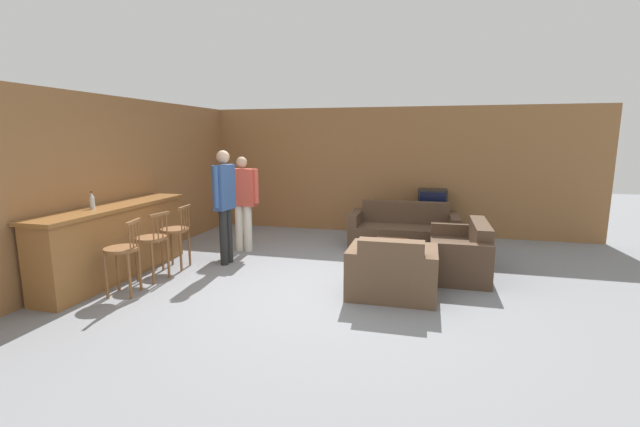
# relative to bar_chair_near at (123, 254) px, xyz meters

# --- Properties ---
(ground_plane) EXTENTS (24.00, 24.00, 0.00)m
(ground_plane) POSITION_rel_bar_chair_near_xyz_m (2.31, 0.84, -0.54)
(ground_plane) COLOR gray
(wall_back) EXTENTS (9.40, 0.08, 2.60)m
(wall_back) POSITION_rel_bar_chair_near_xyz_m (2.31, 4.52, 0.76)
(wall_back) COLOR olive
(wall_back) RESTS_ON ground_plane
(wall_left) EXTENTS (0.08, 8.68, 2.60)m
(wall_left) POSITION_rel_bar_chair_near_xyz_m (-0.92, 2.18, 0.76)
(wall_left) COLOR olive
(wall_left) RESTS_ON ground_plane
(bar_counter) EXTENTS (0.55, 2.66, 1.04)m
(bar_counter) POSITION_rel_bar_chair_near_xyz_m (-0.59, 0.59, -0.01)
(bar_counter) COLOR brown
(bar_counter) RESTS_ON ground_plane
(bar_chair_near) EXTENTS (0.50, 0.50, 0.97)m
(bar_chair_near) POSITION_rel_bar_chair_near_xyz_m (0.00, 0.00, 0.00)
(bar_chair_near) COLOR brown
(bar_chair_near) RESTS_ON ground_plane
(bar_chair_mid) EXTENTS (0.48, 0.48, 0.97)m
(bar_chair_mid) POSITION_rel_bar_chair_near_xyz_m (0.00, 0.59, 0.00)
(bar_chair_mid) COLOR brown
(bar_chair_mid) RESTS_ON ground_plane
(bar_chair_far) EXTENTS (0.46, 0.46, 0.97)m
(bar_chair_far) POSITION_rel_bar_chair_near_xyz_m (0.00, 1.18, 0.00)
(bar_chair_far) COLOR brown
(bar_chair_far) RESTS_ON ground_plane
(couch_far) EXTENTS (1.92, 0.87, 0.81)m
(couch_far) POSITION_rel_bar_chair_near_xyz_m (3.31, 3.34, -0.25)
(couch_far) COLOR #4C3828
(couch_far) RESTS_ON ground_plane
(armchair_near) EXTENTS (1.10, 0.82, 0.79)m
(armchair_near) POSITION_rel_bar_chair_near_xyz_m (3.31, 0.79, -0.25)
(armchair_near) COLOR brown
(armchair_near) RESTS_ON ground_plane
(loveseat_right) EXTENTS (0.80, 1.51, 0.78)m
(loveseat_right) POSITION_rel_bar_chair_near_xyz_m (4.22, 1.99, -0.25)
(loveseat_right) COLOR #4C3828
(loveseat_right) RESTS_ON ground_plane
(coffee_table) EXTENTS (0.52, 0.97, 0.36)m
(coffee_table) POSITION_rel_bar_chair_near_xyz_m (3.17, 2.06, -0.23)
(coffee_table) COLOR brown
(coffee_table) RESTS_ON ground_plane
(tv_unit) EXTENTS (0.99, 0.48, 0.52)m
(tv_unit) POSITION_rel_bar_chair_near_xyz_m (3.80, 4.16, -0.28)
(tv_unit) COLOR black
(tv_unit) RESTS_ON ground_plane
(tv) EXTENTS (0.55, 0.43, 0.47)m
(tv) POSITION_rel_bar_chair_near_xyz_m (3.80, 4.15, 0.22)
(tv) COLOR black
(tv) RESTS_ON tv_unit
(bottle) EXTENTS (0.06, 0.06, 0.24)m
(bottle) POSITION_rel_bar_chair_near_xyz_m (-0.66, 0.29, 0.61)
(bottle) COLOR silver
(bottle) RESTS_ON bar_counter
(person_by_window) EXTENTS (0.60, 0.20, 1.66)m
(person_by_window) POSITION_rel_bar_chair_near_xyz_m (0.57, 2.38, 0.39)
(person_by_window) COLOR silver
(person_by_window) RESTS_ON ground_plane
(person_by_counter) EXTENTS (0.20, 0.53, 1.79)m
(person_by_counter) POSITION_rel_bar_chair_near_xyz_m (0.63, 1.58, 0.49)
(person_by_counter) COLOR black
(person_by_counter) RESTS_ON ground_plane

